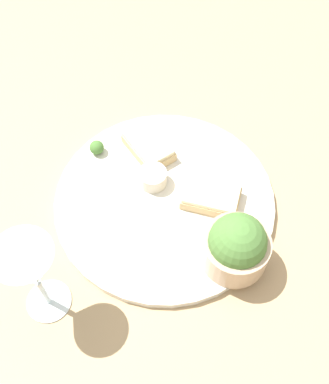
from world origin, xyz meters
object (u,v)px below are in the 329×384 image
sauce_ramekin (153,177)px  salad_bowl (236,246)px  wine_glass (31,271)px  cheese_toast_far (211,197)px  cheese_toast_near (149,147)px

sauce_ramekin → salad_bowl: bearing=-28.9°
salad_bowl → wine_glass: size_ratio=0.61×
salad_bowl → cheese_toast_far: bearing=125.2°
cheese_toast_near → cheese_toast_far: 0.14m
sauce_ramekin → cheese_toast_near: sauce_ramekin is taller
sauce_ramekin → wine_glass: 0.26m
sauce_ramekin → cheese_toast_far: 0.10m
salad_bowl → cheese_toast_near: bearing=142.2°
cheese_toast_far → wine_glass: 0.30m
sauce_ramekin → wine_glass: wine_glass is taller
cheese_toast_near → wine_glass: size_ratio=0.64×
cheese_toast_near → wine_glass: bearing=-98.9°
cheese_toast_near → cheese_toast_far: bearing=-25.5°
cheese_toast_near → salad_bowl: bearing=-37.8°
wine_glass → salad_bowl: bearing=32.3°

